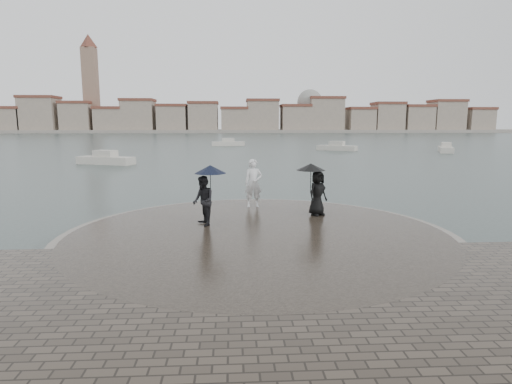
{
  "coord_description": "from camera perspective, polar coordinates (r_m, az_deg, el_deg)",
  "views": [
    {
      "loc": [
        -0.79,
        -9.69,
        3.8
      ],
      "look_at": [
        0.0,
        4.8,
        1.45
      ],
      "focal_mm": 30.0,
      "sensor_mm": 36.0,
      "label": 1
    }
  ],
  "objects": [
    {
      "name": "quay_tip",
      "position": [
        13.7,
        0.3,
        -6.12
      ],
      "size": [
        11.9,
        11.9,
        0.36
      ],
      "primitive_type": "cylinder",
      "color": "#2D261E",
      "rests_on": "ground"
    },
    {
      "name": "kerb_ring",
      "position": [
        13.71,
        0.3,
        -6.2
      ],
      "size": [
        12.5,
        12.5,
        0.32
      ],
      "primitive_type": "cylinder",
      "color": "gray",
      "rests_on": "ground"
    },
    {
      "name": "boats",
      "position": [
        57.35,
        4.41,
        5.74
      ],
      "size": [
        44.48,
        34.66,
        1.5
      ],
      "color": "beige",
      "rests_on": "ground"
    },
    {
      "name": "ground",
      "position": [
        10.44,
        1.47,
        -12.15
      ],
      "size": [
        400.0,
        400.0,
        0.0
      ],
      "primitive_type": "plane",
      "color": "#2B3835",
      "rests_on": "ground"
    },
    {
      "name": "statue",
      "position": [
        17.57,
        -0.35,
        1.18
      ],
      "size": [
        0.74,
        0.5,
        1.98
      ],
      "primitive_type": "imported",
      "rotation": [
        0.0,
        0.0,
        0.03
      ],
      "color": "silver",
      "rests_on": "quay_tip"
    },
    {
      "name": "visitor_right",
      "position": [
        16.13,
        7.94,
        0.91
      ],
      "size": [
        1.3,
        1.12,
        1.95
      ],
      "color": "black",
      "rests_on": "quay_tip"
    },
    {
      "name": "far_skyline",
      "position": [
        170.5,
        -5.05,
        9.76
      ],
      "size": [
        260.0,
        20.0,
        37.0
      ],
      "color": "gray",
      "rests_on": "ground"
    },
    {
      "name": "visitor_left",
      "position": [
        14.49,
        -6.8,
        -0.01
      ],
      "size": [
        1.25,
        1.15,
        2.04
      ],
      "color": "black",
      "rests_on": "quay_tip"
    }
  ]
}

